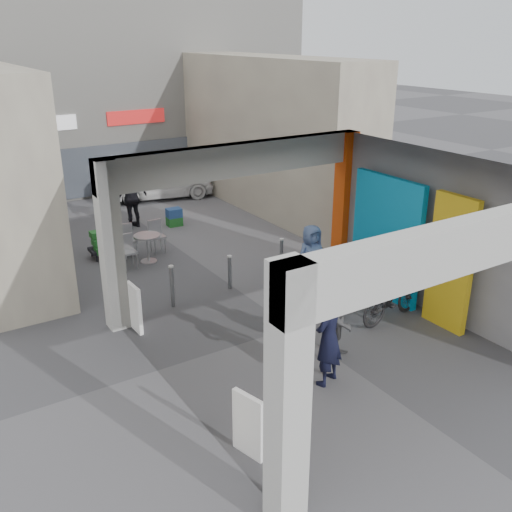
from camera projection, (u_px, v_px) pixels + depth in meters
ground at (292, 328)px, 11.78m from camera, size 90.00×90.00×0.00m
arcade_canopy at (344, 229)px, 10.56m from camera, size 6.40×6.45×6.40m
far_building at (76, 81)px, 21.31m from camera, size 18.00×4.08×8.00m
plaza_bldg_right at (272, 135)px, 19.00m from camera, size 2.00×9.00×5.00m
bollard_left at (172, 287)px, 12.52m from camera, size 0.09×0.09×0.96m
bollard_center at (230, 272)px, 13.45m from camera, size 0.09×0.09×0.81m
bollard_right at (281, 255)px, 14.42m from camera, size 0.09×0.09×0.86m
advert_board_near at (249, 425)px, 8.08m from camera, size 0.22×0.55×1.00m
advert_board_far at (135, 308)px, 11.52m from camera, size 0.12×0.55×1.00m
cafe_set at (140, 248)px, 15.24m from camera, size 1.48×1.19×0.89m
produce_stand at (110, 246)px, 15.47m from camera, size 1.09×0.59×0.71m
crate_stack at (174, 217)px, 17.91m from camera, size 0.47×0.37×0.56m
border_collie at (332, 309)px, 11.94m from camera, size 0.26×0.51×0.71m
man_with_dog at (329, 337)px, 9.63m from camera, size 0.76×0.63×1.77m
man_back_turned at (341, 319)px, 10.44m from camera, size 0.91×0.79×1.59m
man_elderly at (311, 258)px, 13.22m from camera, size 0.80×0.53×1.61m
man_crates at (132, 198)px, 17.51m from camera, size 1.19×0.76×1.89m
bicycle_front at (371, 283)px, 12.75m from camera, size 1.85×1.10×0.92m
bicycle_rear at (393, 296)px, 11.92m from camera, size 1.89×0.74×1.10m
white_van at (158, 179)px, 20.79m from camera, size 4.31×2.49×1.38m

